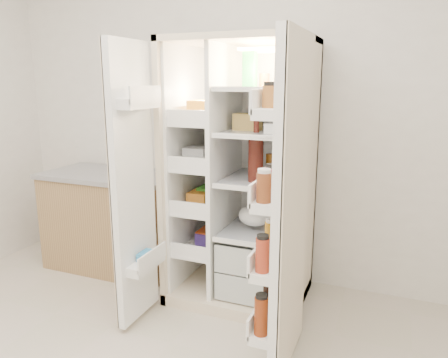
% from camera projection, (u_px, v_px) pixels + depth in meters
% --- Properties ---
extents(wall_back, '(4.00, 0.02, 2.70)m').
position_uv_depth(wall_back, '(237.00, 105.00, 3.23)').
color(wall_back, white).
rests_on(wall_back, floor).
extents(refrigerator, '(0.92, 0.70, 1.80)m').
position_uv_depth(refrigerator, '(245.00, 195.00, 2.98)').
color(refrigerator, beige).
rests_on(refrigerator, floor).
extents(freezer_door, '(0.15, 0.40, 1.72)m').
position_uv_depth(freezer_door, '(134.00, 187.00, 2.59)').
color(freezer_door, white).
rests_on(freezer_door, floor).
extents(fridge_door, '(0.17, 0.58, 1.72)m').
position_uv_depth(fridge_door, '(287.00, 212.00, 2.15)').
color(fridge_door, white).
rests_on(fridge_door, floor).
extents(kitchen_counter, '(1.10, 0.59, 0.80)m').
position_uv_depth(kitchen_counter, '(113.00, 220.00, 3.51)').
color(kitchen_counter, '#9F804F').
rests_on(kitchen_counter, floor).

